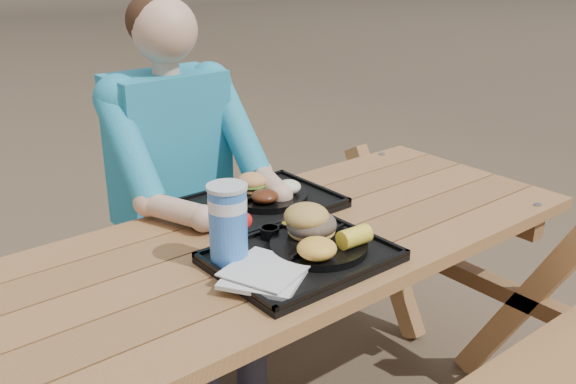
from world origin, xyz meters
TOP-DOWN VIEW (x-y plane):
  - picnic_table at (0.00, 0.00)m, footprint 1.80×1.49m
  - tray_near at (-0.08, -0.15)m, footprint 0.45×0.35m
  - tray_far at (0.06, 0.20)m, footprint 0.45×0.35m
  - plate_near at (-0.02, -0.16)m, footprint 0.26×0.26m
  - plate_far at (0.09, 0.21)m, footprint 0.26×0.26m
  - napkin_stack at (-0.23, -0.19)m, footprint 0.25×0.25m
  - soda_cup at (-0.24, -0.06)m, footprint 0.10×0.10m
  - condiment_bbq at (-0.08, -0.02)m, footprint 0.05×0.05m
  - condiment_mustard at (-0.01, -0.02)m, footprint 0.04×0.04m
  - sandwich at (-0.00, -0.10)m, footprint 0.13×0.13m
  - mac_cheese at (-0.08, -0.22)m, footprint 0.10×0.10m
  - corn_cob at (0.04, -0.23)m, footprint 0.09×0.09m
  - cutlery_far at (-0.12, 0.21)m, footprint 0.08×0.15m
  - burger at (0.07, 0.27)m, footprint 0.10×0.10m
  - baked_beans at (0.04, 0.16)m, footprint 0.08×0.08m
  - potato_salad at (0.14, 0.17)m, footprint 0.08×0.08m
  - diner at (-0.04, 0.58)m, footprint 0.48×0.84m

SIDE VIEW (x-z plane):
  - picnic_table at x=0.00m, z-range 0.00..0.75m
  - diner at x=-0.04m, z-range 0.00..1.28m
  - tray_near at x=-0.08m, z-range 0.75..0.77m
  - tray_far at x=0.06m, z-range 0.75..0.77m
  - cutlery_far at x=-0.12m, z-range 0.77..0.78m
  - plate_near at x=-0.02m, z-range 0.77..0.79m
  - plate_far at x=0.09m, z-range 0.77..0.79m
  - napkin_stack at x=-0.23m, z-range 0.77..0.79m
  - condiment_mustard at x=-0.01m, z-range 0.77..0.80m
  - condiment_bbq at x=-0.08m, z-range 0.77..0.80m
  - baked_beans at x=0.04m, z-range 0.79..0.83m
  - potato_salad at x=0.14m, z-range 0.79..0.83m
  - mac_cheese at x=-0.08m, z-range 0.79..0.84m
  - corn_cob at x=0.04m, z-range 0.79..0.84m
  - burger at x=0.07m, z-range 0.79..0.88m
  - sandwich at x=0.00m, z-range 0.79..0.92m
  - soda_cup at x=-0.24m, z-range 0.77..0.97m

